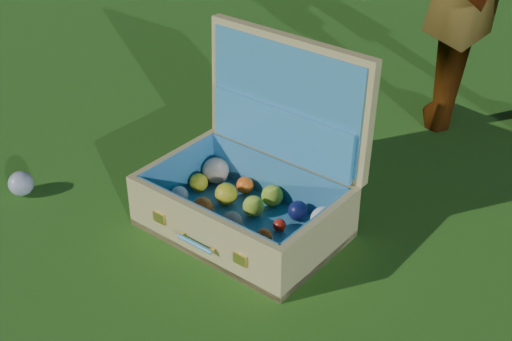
% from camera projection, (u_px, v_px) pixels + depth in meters
% --- Properties ---
extents(ground, '(60.00, 60.00, 0.00)m').
position_uv_depth(ground, '(221.00, 266.00, 1.81)').
color(ground, '#215114').
rests_on(ground, ground).
extents(stray_ball, '(0.07, 0.07, 0.07)m').
position_uv_depth(stray_ball, '(21.00, 184.00, 2.07)').
color(stray_ball, teal).
rests_on(stray_ball, ground).
extents(suitcase, '(0.56, 0.45, 0.50)m').
position_uv_depth(suitcase, '(257.00, 177.00, 1.91)').
color(suitcase, tan).
rests_on(suitcase, ground).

